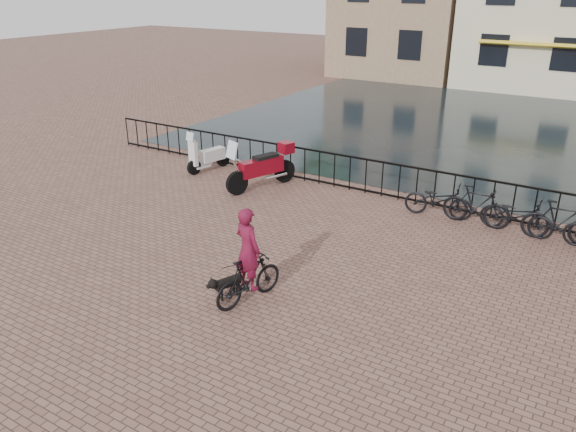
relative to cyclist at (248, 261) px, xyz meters
The scene contains 11 objects.
ground 1.72m from the cyclist, 92.58° to the right, with size 100.00×100.00×0.00m, color brown.
canal_water 15.83m from the cyclist, 90.24° to the left, with size 20.00×20.00×0.00m, color black.
railing 6.52m from the cyclist, 90.59° to the left, with size 20.00×0.05×1.02m.
cyclist is the anchor object (origin of this frame).
dog 0.74m from the cyclist, 168.42° to the right, with size 0.50×0.78×0.50m.
motorcycle 6.24m from the cyclist, 122.01° to the left, with size 1.26×2.29×1.60m.
scooter 8.10m from the cyclist, 134.48° to the left, with size 0.72×1.56×1.39m.
parked_bike_0 6.17m from the cyclist, 73.65° to the left, with size 0.60×1.72×0.90m, color black.
parked_bike_1 6.50m from the cyclist, 65.58° to the left, with size 0.47×1.66×1.00m, color black.
parked_bike_2 6.95m from the cyclist, 58.42° to the left, with size 0.60×1.72×0.90m, color black.
parked_bike_3 7.49m from the cyclist, 52.20° to the left, with size 0.47×1.66×1.00m, color black.
Camera 1 is at (5.53, -5.95, 5.67)m, focal length 35.00 mm.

